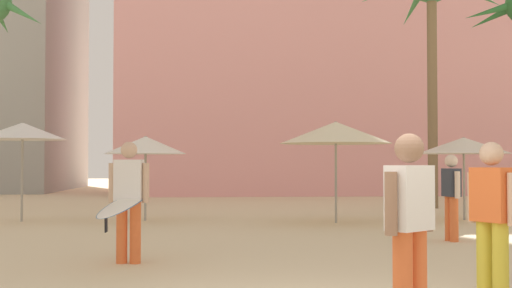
% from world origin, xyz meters
% --- Properties ---
extents(hotel_pink, '(21.80, 9.81, 13.74)m').
position_xyz_m(hotel_pink, '(5.83, 28.67, 6.87)').
color(hotel_pink, pink).
rests_on(hotel_pink, ground).
extents(cafe_umbrella_0, '(2.07, 2.07, 2.13)m').
position_xyz_m(cafe_umbrella_0, '(-2.63, 11.87, 1.91)').
color(cafe_umbrella_0, gray).
rests_on(cafe_umbrella_0, ground).
extents(cafe_umbrella_1, '(2.15, 2.15, 2.47)m').
position_xyz_m(cafe_umbrella_1, '(-5.67, 11.85, 2.25)').
color(cafe_umbrella_1, gray).
rests_on(cafe_umbrella_1, ground).
extents(cafe_umbrella_2, '(2.38, 2.38, 2.11)m').
position_xyz_m(cafe_umbrella_2, '(5.49, 11.48, 1.90)').
color(cafe_umbrella_2, gray).
rests_on(cafe_umbrella_2, ground).
extents(cafe_umbrella_5, '(2.74, 2.74, 2.46)m').
position_xyz_m(cafe_umbrella_5, '(2.06, 10.89, 2.20)').
color(cafe_umbrella_5, gray).
rests_on(cafe_umbrella_5, ground).
extents(person_far_right, '(0.63, 3.19, 1.76)m').
position_xyz_m(person_far_right, '(-2.21, 4.42, 0.94)').
color(person_far_right, orange).
rests_on(person_far_right, ground).
extents(person_mid_right, '(0.26, 0.61, 1.61)m').
position_xyz_m(person_mid_right, '(3.46, 6.92, 0.88)').
color(person_mid_right, orange).
rests_on(person_mid_right, ground).
extents(person_mid_left, '(0.53, 0.45, 1.69)m').
position_xyz_m(person_mid_left, '(0.55, 0.02, 0.93)').
color(person_mid_left, orange).
rests_on(person_mid_left, ground).
extents(person_near_left, '(0.38, 0.58, 1.66)m').
position_xyz_m(person_near_left, '(1.80, 1.31, 0.91)').
color(person_near_left, gold).
rests_on(person_near_left, ground).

